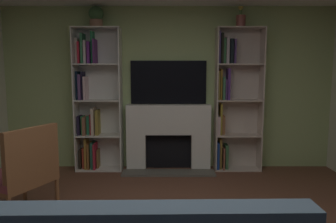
{
  "coord_description": "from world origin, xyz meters",
  "views": [
    {
      "loc": [
        -0.01,
        -2.31,
        1.57
      ],
      "look_at": [
        0.0,
        1.13,
        1.12
      ],
      "focal_mm": 34.74,
      "sensor_mm": 36.0,
      "label": 1
    }
  ],
  "objects_px": {
    "fireplace": "(168,135)",
    "potted_plant": "(95,16)",
    "armchair": "(21,172)",
    "tv": "(168,82)",
    "bookshelf_left": "(93,103)",
    "vase_with_flowers": "(240,20)",
    "bookshelf_right": "(231,99)"
  },
  "relations": [
    {
      "from": "fireplace",
      "to": "potted_plant",
      "type": "height_order",
      "value": "potted_plant"
    },
    {
      "from": "potted_plant",
      "to": "armchair",
      "type": "distance_m",
      "value": 2.58
    },
    {
      "from": "tv",
      "to": "potted_plant",
      "type": "relative_size",
      "value": 3.8
    },
    {
      "from": "bookshelf_left",
      "to": "armchair",
      "type": "xyz_separation_m",
      "value": [
        -0.35,
        -1.79,
        -0.53
      ]
    },
    {
      "from": "bookshelf_left",
      "to": "fireplace",
      "type": "bearing_deg",
      "value": -0.46
    },
    {
      "from": "vase_with_flowers",
      "to": "armchair",
      "type": "xyz_separation_m",
      "value": [
        -2.6,
        -1.75,
        -1.79
      ]
    },
    {
      "from": "fireplace",
      "to": "tv",
      "type": "relative_size",
      "value": 1.19
    },
    {
      "from": "potted_plant",
      "to": "fireplace",
      "type": "bearing_deg",
      "value": 1.5
    },
    {
      "from": "bookshelf_right",
      "to": "bookshelf_left",
      "type": "bearing_deg",
      "value": -179.78
    },
    {
      "from": "bookshelf_left",
      "to": "vase_with_flowers",
      "type": "bearing_deg",
      "value": -0.97
    },
    {
      "from": "bookshelf_right",
      "to": "armchair",
      "type": "xyz_separation_m",
      "value": [
        -2.51,
        -1.8,
        -0.59
      ]
    },
    {
      "from": "tv",
      "to": "armchair",
      "type": "height_order",
      "value": "tv"
    },
    {
      "from": "fireplace",
      "to": "bookshelf_left",
      "type": "height_order",
      "value": "bookshelf_left"
    },
    {
      "from": "tv",
      "to": "armchair",
      "type": "relative_size",
      "value": 1.18
    },
    {
      "from": "tv",
      "to": "fireplace",
      "type": "bearing_deg",
      "value": -90.0
    },
    {
      "from": "fireplace",
      "to": "armchair",
      "type": "bearing_deg",
      "value": -130.55
    },
    {
      "from": "tv",
      "to": "vase_with_flowers",
      "type": "height_order",
      "value": "vase_with_flowers"
    },
    {
      "from": "bookshelf_left",
      "to": "bookshelf_right",
      "type": "height_order",
      "value": "same"
    },
    {
      "from": "vase_with_flowers",
      "to": "armchair",
      "type": "bearing_deg",
      "value": -146.1
    },
    {
      "from": "tv",
      "to": "bookshelf_left",
      "type": "xyz_separation_m",
      "value": [
        -1.17,
        -0.08,
        -0.32
      ]
    },
    {
      "from": "potted_plant",
      "to": "vase_with_flowers",
      "type": "height_order",
      "value": "same"
    },
    {
      "from": "tv",
      "to": "bookshelf_left",
      "type": "relative_size",
      "value": 0.54
    },
    {
      "from": "tv",
      "to": "armchair",
      "type": "bearing_deg",
      "value": -129.13
    },
    {
      "from": "fireplace",
      "to": "vase_with_flowers",
      "type": "height_order",
      "value": "vase_with_flowers"
    },
    {
      "from": "tv",
      "to": "bookshelf_left",
      "type": "height_order",
      "value": "bookshelf_left"
    },
    {
      "from": "bookshelf_right",
      "to": "fireplace",
      "type": "bearing_deg",
      "value": -178.98
    },
    {
      "from": "tv",
      "to": "potted_plant",
      "type": "xyz_separation_m",
      "value": [
        -1.08,
        -0.12,
        0.99
      ]
    },
    {
      "from": "fireplace",
      "to": "vase_with_flowers",
      "type": "bearing_deg",
      "value": -1.51
    },
    {
      "from": "bookshelf_right",
      "to": "vase_with_flowers",
      "type": "xyz_separation_m",
      "value": [
        0.09,
        -0.05,
        1.2
      ]
    },
    {
      "from": "vase_with_flowers",
      "to": "bookshelf_left",
      "type": "bearing_deg",
      "value": 179.03
    },
    {
      "from": "bookshelf_right",
      "to": "vase_with_flowers",
      "type": "bearing_deg",
      "value": -26.0
    },
    {
      "from": "fireplace",
      "to": "potted_plant",
      "type": "xyz_separation_m",
      "value": [
        -1.08,
        -0.03,
        1.81
      ]
    }
  ]
}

